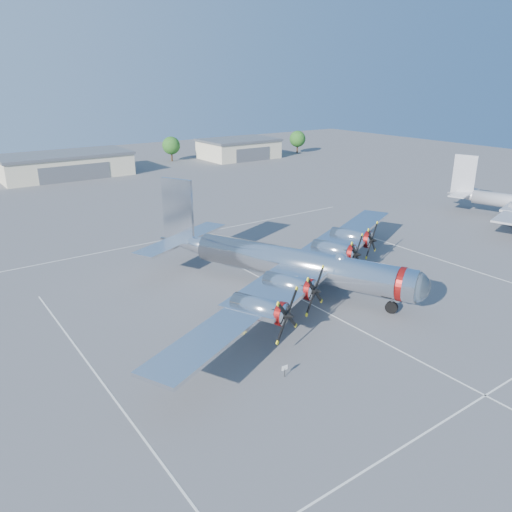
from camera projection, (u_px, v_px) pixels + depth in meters
ground at (292, 294)px, 52.89m from camera, size 260.00×260.00×0.00m
parking_lines at (303, 300)px, 51.55m from camera, size 60.00×50.08×0.01m
hangar_center at (65, 165)px, 114.69m from camera, size 28.60×14.60×5.40m
hangar_east at (239, 148)px, 140.99m from camera, size 20.60×14.60×5.40m
tree_east at (171, 146)px, 135.24m from camera, size 4.80×4.80×6.64m
tree_far_east at (298, 139)px, 149.94m from camera, size 4.80×4.80×6.64m
main_bomber_b29 at (286, 290)px, 53.99m from camera, size 58.25×50.75×10.78m
info_placard at (285, 369)px, 38.07m from camera, size 0.52×0.07×0.99m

